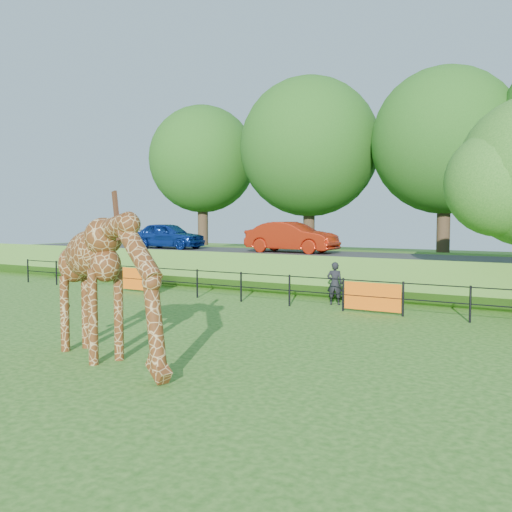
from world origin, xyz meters
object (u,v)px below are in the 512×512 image
(car_red, at_px, (292,237))
(car_blue, at_px, (168,235))
(visitor, at_px, (335,283))
(giraffe, at_px, (109,288))

(car_red, bearing_deg, car_blue, 93.17)
(car_red, bearing_deg, visitor, -139.24)
(giraffe, distance_m, car_blue, 18.43)
(giraffe, relative_size, car_blue, 1.12)
(giraffe, relative_size, car_red, 1.03)
(car_blue, xyz_separation_m, visitor, (11.72, -4.99, -1.35))
(car_red, bearing_deg, giraffe, -166.20)
(visitor, bearing_deg, car_blue, -37.24)
(car_blue, height_order, visitor, car_blue)
(car_blue, relative_size, car_red, 0.92)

